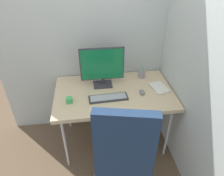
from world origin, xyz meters
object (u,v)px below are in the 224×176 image
object	(u,v)px
keyboard	(108,98)
desk_clamp_accessory	(69,100)
mouse	(142,92)
notebook	(159,88)
pen_holder	(142,73)
office_chair	(124,160)
monitor	(102,66)

from	to	relation	value
keyboard	desk_clamp_accessory	xyz separation A→B (m)	(-0.40, -0.01, 0.02)
mouse	notebook	xyz separation A→B (m)	(0.21, 0.06, -0.00)
mouse	notebook	distance (m)	0.22
keyboard	notebook	distance (m)	0.59
mouse	pen_holder	distance (m)	0.34
office_chair	monitor	bearing A→B (deg)	94.48
office_chair	notebook	size ratio (longest dim) A/B	5.67
office_chair	pen_holder	xyz separation A→B (m)	(0.40, 1.05, 0.17)
office_chair	desk_clamp_accessory	bearing A→B (deg)	123.24
desk_clamp_accessory	pen_holder	bearing A→B (deg)	24.51
monitor	mouse	bearing A→B (deg)	-30.09
monitor	pen_holder	world-z (taller)	monitor
keyboard	desk_clamp_accessory	distance (m)	0.40
keyboard	mouse	world-z (taller)	mouse
mouse	notebook	world-z (taller)	mouse
notebook	keyboard	bearing A→B (deg)	178.54
pen_holder	notebook	bearing A→B (deg)	-63.80
keyboard	desk_clamp_accessory	world-z (taller)	desk_clamp_accessory
pen_holder	office_chair	bearing A→B (deg)	-110.94
notebook	pen_holder	bearing A→B (deg)	104.58
office_chair	pen_holder	world-z (taller)	office_chair
keyboard	pen_holder	xyz separation A→B (m)	(0.45, 0.37, 0.04)
mouse	desk_clamp_accessory	bearing A→B (deg)	-172.96
monitor	keyboard	size ratio (longest dim) A/B	1.17
monitor	desk_clamp_accessory	world-z (taller)	monitor
office_chair	monitor	size ratio (longest dim) A/B	2.62
monitor	mouse	xyz separation A→B (m)	(0.40, -0.23, -0.22)
pen_holder	notebook	world-z (taller)	pen_holder
office_chair	notebook	xyz separation A→B (m)	(0.54, 0.78, 0.13)
notebook	desk_clamp_accessory	bearing A→B (deg)	174.99
office_chair	monitor	world-z (taller)	office_chair
office_chair	keyboard	xyz separation A→B (m)	(-0.04, 0.68, 0.13)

